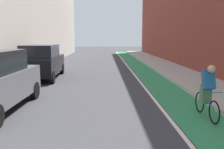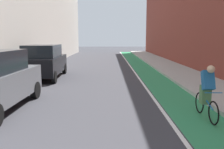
% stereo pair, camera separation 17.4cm
% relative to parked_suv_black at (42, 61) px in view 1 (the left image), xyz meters
% --- Properties ---
extents(ground_plane, '(96.91, 96.91, 0.00)m').
position_rel_parked_suv_black_xyz_m(ground_plane, '(3.13, 2.21, -1.02)').
color(ground_plane, '#38383D').
extents(bike_lane_paint, '(1.60, 44.05, 0.00)m').
position_rel_parked_suv_black_xyz_m(bike_lane_paint, '(6.52, 4.21, -1.02)').
color(bike_lane_paint, '#2D8451').
rests_on(bike_lane_paint, ground).
extents(lane_divider_stripe, '(0.12, 44.05, 0.00)m').
position_rel_parked_suv_black_xyz_m(lane_divider_stripe, '(5.62, 4.21, -1.02)').
color(lane_divider_stripe, white).
rests_on(lane_divider_stripe, ground).
extents(sidewalk_right, '(2.62, 44.05, 0.14)m').
position_rel_parked_suv_black_xyz_m(sidewalk_right, '(8.63, 4.21, -0.95)').
color(sidewalk_right, '#A8A59E').
rests_on(sidewalk_right, ground).
extents(building_facade_right, '(2.40, 40.05, 10.46)m').
position_rel_parked_suv_black_xyz_m(building_facade_right, '(11.14, 6.21, 4.21)').
color(building_facade_right, brown).
rests_on(building_facade_right, ground).
extents(parked_suv_black, '(2.12, 4.63, 1.98)m').
position_rel_parked_suv_black_xyz_m(parked_suv_black, '(0.00, 0.00, 0.00)').
color(parked_suv_black, black).
rests_on(parked_suv_black, ground).
extents(cyclist_mid, '(0.48, 1.72, 1.61)m').
position_rel_parked_suv_black_xyz_m(cyclist_mid, '(6.74, -7.19, -0.21)').
color(cyclist_mid, black).
rests_on(cyclist_mid, ground).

